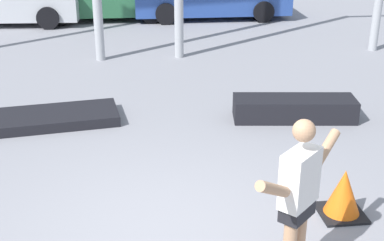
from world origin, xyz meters
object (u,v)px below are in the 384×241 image
Objects in this scene: skateboarder at (299,192)px; grind_box at (294,109)px; traffic_cone at (343,193)px; manual_pad at (40,119)px.

grind_box is (1.17, 3.68, -0.68)m from skateboarder.
grind_box is at bearing 28.95° from skateboarder.
skateboarder is 2.82× the size of traffic_cone.
manual_pad is at bearing 82.05° from skateboarder.
manual_pad is (-4.03, 0.33, -0.10)m from grind_box.
grind_box is 0.80× the size of manual_pad.
skateboarder is at bearing -133.78° from traffic_cone.
traffic_cone is at bearing -96.60° from grind_box.
grind_box is 2.82m from traffic_cone.
traffic_cone is (3.71, -3.13, 0.19)m from manual_pad.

